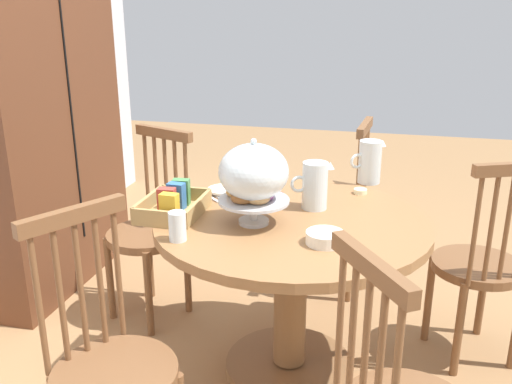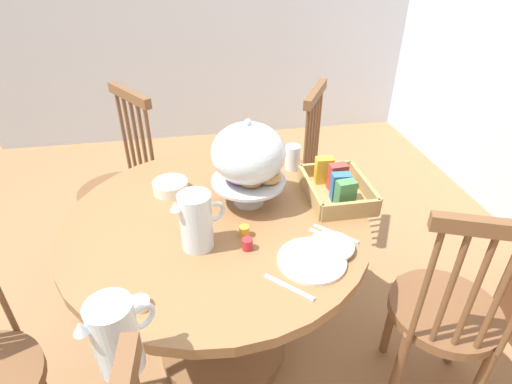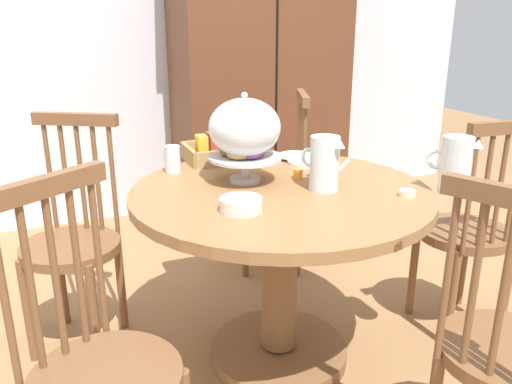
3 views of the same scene
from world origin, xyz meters
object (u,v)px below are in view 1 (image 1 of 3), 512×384
object	(u,v)px
milk_pitcher	(315,188)
china_plate_large	(243,190)
cereal_basket	(173,205)
cereal_bowl	(325,238)
wooden_armoire	(26,114)
butter_dish	(360,191)
windsor_chair_by_cabinet	(481,268)
china_plate_small	(224,189)
windsor_chair_facing_door	(335,213)
windsor_chair_host_seat	(111,372)
orange_juice_pitcher	(370,164)
windsor_chair_far_side	(150,234)
drinking_glass	(177,226)
dining_table	(291,270)
pastry_stand_with_dome	(253,176)

from	to	relation	value
milk_pitcher	china_plate_large	distance (m)	0.39
cereal_basket	cereal_bowl	bearing A→B (deg)	-103.05
wooden_armoire	butter_dish	xyz separation A→B (m)	(-0.20, -1.84, -0.23)
windsor_chair_by_cabinet	china_plate_small	world-z (taller)	windsor_chair_by_cabinet
windsor_chair_facing_door	china_plate_large	bearing A→B (deg)	146.68
cereal_basket	windsor_chair_host_seat	bearing A→B (deg)	-176.96
china_plate_small	orange_juice_pitcher	bearing A→B (deg)	-63.16
milk_pitcher	cereal_basket	xyz separation A→B (m)	(-0.21, 0.55, -0.05)
wooden_armoire	windsor_chair_facing_door	size ratio (longest dim) A/B	2.01
wooden_armoire	windsor_chair_host_seat	xyz separation A→B (m)	(-1.31, -1.15, -0.53)
windsor_chair_far_side	drinking_glass	xyz separation A→B (m)	(-0.66, -0.42, 0.34)
cereal_basket	windsor_chair_by_cabinet	bearing A→B (deg)	-72.74
windsor_chair_by_cabinet	cereal_basket	distance (m)	1.38
windsor_chair_facing_door	butter_dish	size ratio (longest dim) A/B	16.25
windsor_chair_by_cabinet	windsor_chair_host_seat	xyz separation A→B (m)	(-1.06, 1.24, 0.00)
china_plate_small	butter_dish	world-z (taller)	same
cereal_bowl	orange_juice_pitcher	bearing A→B (deg)	-8.31
windsor_chair_by_cabinet	cereal_bowl	world-z (taller)	windsor_chair_by_cabinet
wooden_armoire	milk_pitcher	world-z (taller)	wooden_armoire
windsor_chair_facing_door	butter_dish	world-z (taller)	windsor_chair_facing_door
drinking_glass	butter_dish	world-z (taller)	drinking_glass
china_plate_small	cereal_bowl	xyz separation A→B (m)	(-0.46, -0.52, 0.01)
windsor_chair_by_cabinet	drinking_glass	bearing A→B (deg)	119.03
dining_table	wooden_armoire	bearing A→B (deg)	70.14
windsor_chair_facing_door	windsor_chair_far_side	world-z (taller)	same
windsor_chair_facing_door	windsor_chair_far_side	size ratio (longest dim) A/B	1.00
dining_table	cereal_basket	distance (m)	0.56
orange_juice_pitcher	milk_pitcher	bearing A→B (deg)	153.95
butter_dish	wooden_armoire	bearing A→B (deg)	83.88
windsor_chair_far_side	milk_pitcher	xyz separation A→B (m)	(-0.20, -0.86, 0.38)
dining_table	windsor_chair_facing_door	distance (m)	0.86
windsor_chair_by_cabinet	windsor_chair_facing_door	distance (m)	0.88
china_plate_large	china_plate_small	world-z (taller)	china_plate_small
windsor_chair_facing_door	milk_pitcher	bearing A→B (deg)	177.98
china_plate_large	cereal_bowl	distance (m)	0.67
cereal_basket	china_plate_large	bearing A→B (deg)	-29.69
cereal_bowl	pastry_stand_with_dome	bearing A→B (deg)	66.66
wooden_armoire	china_plate_small	bearing A→B (deg)	-105.30
pastry_stand_with_dome	cereal_basket	bearing A→B (deg)	86.65
milk_pitcher	cereal_bowl	xyz separation A→B (m)	(-0.36, -0.09, -0.07)
windsor_chair_facing_door	cereal_bowl	world-z (taller)	windsor_chair_facing_door
orange_juice_pitcher	milk_pitcher	world-z (taller)	orange_juice_pitcher
windsor_chair_by_cabinet	china_plate_small	bearing A→B (deg)	94.39
wooden_armoire	orange_juice_pitcher	distance (m)	1.88
wooden_armoire	orange_juice_pitcher	world-z (taller)	wooden_armoire
windsor_chair_host_seat	windsor_chair_facing_door	bearing A→B (deg)	-18.82
windsor_chair_host_seat	milk_pitcher	xyz separation A→B (m)	(0.87, -0.52, 0.38)
windsor_chair_facing_door	dining_table	bearing A→B (deg)	173.70
dining_table	windsor_chair_far_side	distance (m)	0.86
drinking_glass	windsor_chair_host_seat	bearing A→B (deg)	169.09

